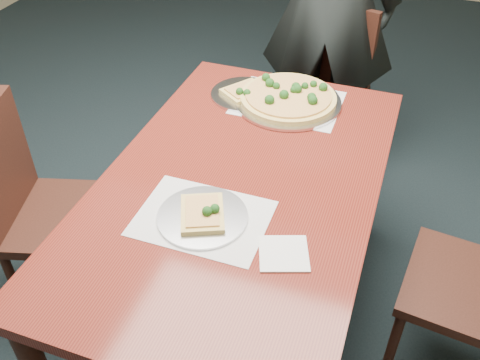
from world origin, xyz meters
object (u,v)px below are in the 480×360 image
(chair_far, at_px, (322,85))
(pizza_pan, at_px, (288,98))
(chair_left, at_px, (40,204))
(slice_plate_near, at_px, (203,215))
(dining_table, at_px, (240,201))
(slice_plate_far, at_px, (245,93))

(chair_far, height_order, pizza_pan, chair_far)
(chair_left, bearing_deg, pizza_pan, -66.31)
(slice_plate_near, bearing_deg, chair_left, 173.05)
(chair_left, relative_size, pizza_pan, 2.12)
(dining_table, height_order, chair_left, chair_left)
(chair_far, relative_size, pizza_pan, 2.12)
(slice_plate_near, xyz_separation_m, slice_plate_far, (-0.12, 0.74, -0.00))
(pizza_pan, bearing_deg, chair_left, -140.08)
(chair_far, bearing_deg, slice_plate_near, -78.82)
(slice_plate_far, bearing_deg, slice_plate_near, -80.62)
(dining_table, relative_size, slice_plate_far, 5.36)
(chair_far, xyz_separation_m, chair_left, (-0.81, -1.26, 0.00))
(chair_far, bearing_deg, chair_left, -107.77)
(dining_table, distance_m, pizza_pan, 0.54)
(chair_far, bearing_deg, pizza_pan, -77.39)
(pizza_pan, relative_size, slice_plate_near, 1.53)
(chair_far, xyz_separation_m, pizza_pan, (-0.02, -0.60, 0.26))
(dining_table, bearing_deg, slice_plate_far, 107.60)
(chair_far, height_order, slice_plate_near, chair_far)
(chair_far, height_order, chair_left, same)
(slice_plate_far, bearing_deg, chair_far, 70.92)
(slice_plate_near, distance_m, slice_plate_far, 0.75)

